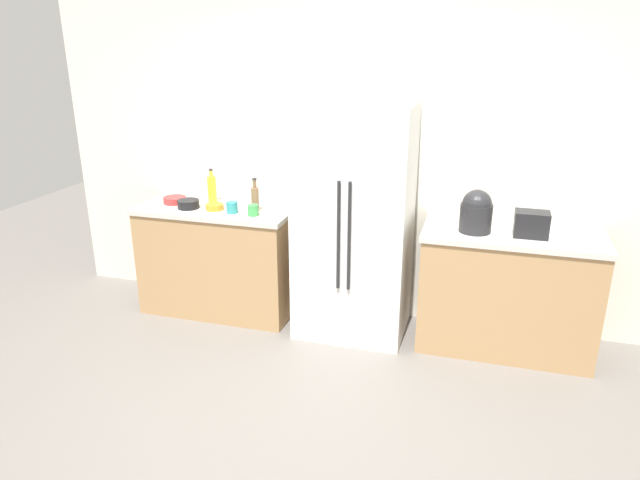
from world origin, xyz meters
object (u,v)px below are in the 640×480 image
object	(u,v)px
cup_b	(232,207)
rice_cooker	(476,212)
bottle_b	(212,188)
bowl_a	(215,207)
bottle_a	(255,198)
cup_a	(253,210)
bowl_b	(175,200)
cup_c	(520,221)
bowl_c	(188,204)
toaster	(531,224)
refrigerator	(354,223)

from	to	relation	value
cup_b	rice_cooker	bearing A→B (deg)	1.81
bottle_b	bowl_a	xyz separation A→B (m)	(0.12, -0.22, -0.09)
bottle_a	cup_a	size ratio (longest dim) A/B	3.18
cup_a	bowl_b	xyz separation A→B (m)	(-0.78, 0.15, -0.02)
bowl_b	cup_b	bearing A→B (deg)	-12.05
rice_cooker	bottle_a	world-z (taller)	rice_cooker
bowl_b	rice_cooker	bearing A→B (deg)	-1.52
bottle_a	cup_c	size ratio (longest dim) A/B	2.91
bottle_b	bowl_c	bearing A→B (deg)	-113.46
rice_cooker	toaster	bearing A→B (deg)	0.25
toaster	rice_cooker	distance (m)	0.39
cup_a	cup_c	size ratio (longest dim) A/B	0.92
bowl_b	bowl_c	xyz separation A→B (m)	(0.19, -0.10, 0.01)
bottle_b	cup_c	distance (m)	2.51
toaster	cup_a	world-z (taller)	toaster
refrigerator	bowl_b	bearing A→B (deg)	178.58
toaster	bowl_c	bearing A→B (deg)	-179.15
cup_a	refrigerator	bearing A→B (deg)	7.83
rice_cooker	bowl_a	bearing A→B (deg)	-179.52
toaster	bowl_c	world-z (taller)	toaster
refrigerator	rice_cooker	distance (m)	0.92
rice_cooker	cup_b	world-z (taller)	rice_cooker
cup_b	cup_c	bearing A→B (deg)	6.49
refrigerator	bowl_a	size ratio (longest dim) A/B	12.29
cup_b	refrigerator	bearing A→B (deg)	4.99
bottle_b	bowl_c	distance (m)	0.27
toaster	bottle_b	size ratio (longest dim) A/B	0.82
toaster	rice_cooker	xyz separation A→B (m)	(-0.38, -0.00, 0.06)
bottle_b	bowl_c	world-z (taller)	bottle_b
refrigerator	bottle_b	bearing A→B (deg)	172.43
cup_b	bowl_c	distance (m)	0.40
toaster	cup_b	size ratio (longest dim) A/B	2.56
toaster	bowl_a	world-z (taller)	toaster
toaster	bowl_a	xyz separation A→B (m)	(-2.45, -0.02, -0.07)
cup_c	bowl_c	distance (m)	2.62
cup_c	cup_a	bearing A→B (deg)	-172.26
rice_cooker	cup_a	distance (m)	1.71
rice_cooker	bottle_a	xyz separation A→B (m)	(-1.73, 0.03, -0.04)
toaster	cup_b	bearing A→B (deg)	-178.45
cup_b	bowl_a	bearing A→B (deg)	166.38
rice_cooker	bowl_c	world-z (taller)	rice_cooker
refrigerator	bowl_b	xyz separation A→B (m)	(-1.58, 0.04, 0.05)
bowl_a	bowl_c	size ratio (longest dim) A/B	0.83
refrigerator	toaster	size ratio (longest dim) A/B	7.73
cup_a	bowl_a	size ratio (longest dim) A/B	0.59
toaster	cup_b	world-z (taller)	toaster
bottle_b	cup_a	xyz separation A→B (m)	(0.49, -0.28, -0.07)
bowl_a	bowl_b	bearing A→B (deg)	168.63
rice_cooker	bowl_a	world-z (taller)	rice_cooker
cup_b	bowl_b	bearing A→B (deg)	167.95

